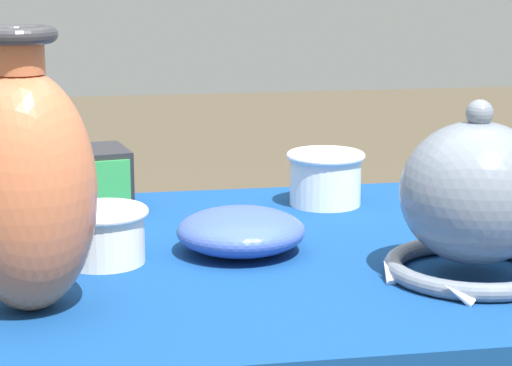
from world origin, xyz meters
The scene contains 7 objects.
display_table centered at (0.00, -0.02, 0.65)m, with size 1.19×0.73×0.73m.
vase_tall_bulbous centered at (-0.26, -0.17, 0.86)m, with size 0.15×0.15×0.30m.
vase_dome_bell centered at (0.25, -0.15, 0.81)m, with size 0.22×0.21×0.22m.
mosaic_tile_box centered at (-0.20, 0.26, 0.77)m, with size 0.14×0.13×0.09m.
bowl_shallow_cobalt centered at (-0.01, 0.00, 0.75)m, with size 0.17×0.17×0.06m, color #3851A8.
cup_wide_porcelain centered at (0.16, 0.23, 0.77)m, with size 0.12×0.12×0.08m.
cup_wide_ivory centered at (-0.18, -0.02, 0.76)m, with size 0.11×0.11×0.07m.
Camera 1 is at (-0.20, -1.23, 1.10)m, focal length 70.00 mm.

